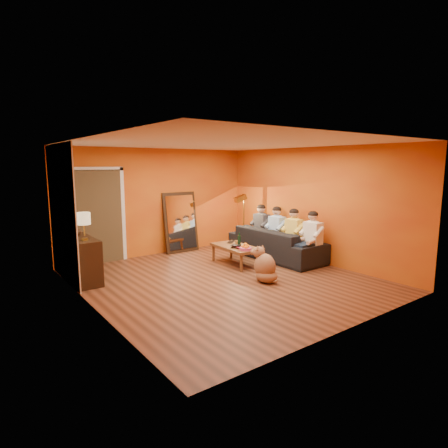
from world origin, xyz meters
TOP-DOWN VIEW (x-y plane):
  - room_shell at (0.00, 0.37)m, footprint 5.00×5.50m
  - white_accent at (-2.48, 1.75)m, footprint 0.02×1.90m
  - doorway_recess at (-1.50, 2.83)m, footprint 1.06×0.30m
  - door_jamb_left at (-2.07, 2.71)m, footprint 0.08×0.06m
  - door_jamb_right at (-0.93, 2.71)m, footprint 0.08×0.06m
  - door_header at (-1.50, 2.71)m, footprint 1.22×0.06m
  - mirror_frame at (0.55, 2.63)m, footprint 0.92×0.27m
  - mirror_glass at (0.55, 2.59)m, footprint 0.78×0.21m
  - sideboard at (-2.24, 1.55)m, footprint 0.44×1.18m
  - table_lamp at (-2.24, 1.25)m, footprint 0.24×0.24m
  - sofa at (2.00, 0.66)m, footprint 2.46×0.96m
  - coffee_table at (0.88, 0.77)m, footprint 0.69×1.25m
  - floor_lamp at (1.79, 1.60)m, footprint 0.34×0.29m
  - dog at (0.55, -0.53)m, footprint 0.45×0.63m
  - person_far_left at (2.13, -0.34)m, footprint 0.70×0.44m
  - person_mid_left at (2.13, 0.21)m, footprint 0.70×0.44m
  - person_mid_right at (2.13, 0.76)m, footprint 0.70×0.44m
  - person_far_right at (2.13, 1.31)m, footprint 0.70×0.44m
  - fruit_bowl at (0.78, 0.32)m, footprint 0.26×0.26m
  - wine_bottle at (0.93, 0.72)m, footprint 0.07×0.07m
  - tumbler at (1.00, 0.89)m, footprint 0.10×0.10m
  - laptop at (1.06, 1.12)m, footprint 0.34×0.33m
  - book_lower at (0.70, 0.57)m, footprint 0.25×0.27m
  - book_mid at (0.71, 0.58)m, footprint 0.19×0.26m
  - book_upper at (0.70, 0.56)m, footprint 0.27×0.29m
  - vase at (-2.24, 1.80)m, footprint 0.19×0.19m
  - flowers at (-2.24, 1.80)m, footprint 0.17×0.17m

SIDE VIEW (x-z plane):
  - coffee_table at x=0.88m, z-range 0.00..0.42m
  - dog at x=0.55m, z-range 0.00..0.70m
  - sofa at x=2.00m, z-range 0.00..0.72m
  - sideboard at x=-2.24m, z-range 0.00..0.85m
  - book_lower at x=0.70m, z-range 0.42..0.44m
  - laptop at x=1.06m, z-range 0.42..0.44m
  - book_mid at x=0.71m, z-range 0.44..0.46m
  - tumbler at x=1.00m, z-range 0.42..0.51m
  - book_upper at x=0.70m, z-range 0.46..0.48m
  - fruit_bowl at x=0.78m, z-range 0.42..0.58m
  - wine_bottle at x=0.93m, z-range 0.42..0.73m
  - person_far_left at x=2.13m, z-range 0.00..1.22m
  - person_mid_left at x=2.13m, z-range 0.00..1.22m
  - person_mid_right at x=2.13m, z-range 0.00..1.22m
  - person_far_right at x=2.13m, z-range 0.00..1.22m
  - floor_lamp at x=1.79m, z-range 0.00..1.44m
  - mirror_frame at x=0.55m, z-range 0.00..1.52m
  - mirror_glass at x=0.55m, z-range 0.09..1.43m
  - vase at x=-2.24m, z-range 0.85..1.05m
  - doorway_recess at x=-1.50m, z-range 0.00..2.10m
  - door_jamb_left at x=-2.07m, z-range -0.05..2.15m
  - door_jamb_right at x=-0.93m, z-range -0.05..2.15m
  - table_lamp at x=-2.24m, z-range 0.85..1.36m
  - flowers at x=-2.24m, z-range 0.97..1.39m
  - room_shell at x=0.00m, z-range 0.00..2.60m
  - white_accent at x=-2.48m, z-range 0.01..2.59m
  - door_header at x=-1.50m, z-range 2.08..2.16m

